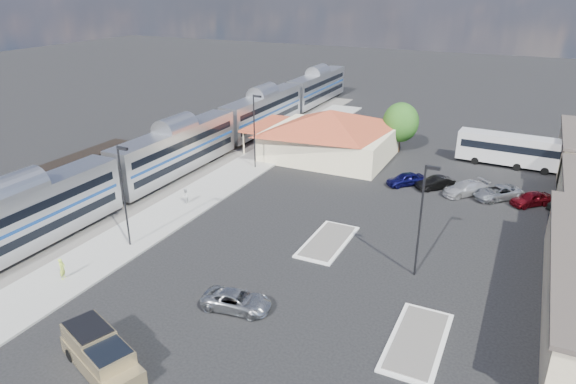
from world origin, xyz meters
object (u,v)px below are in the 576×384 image
at_px(station_depot, 329,133).
at_px(pickup_truck, 101,355).
at_px(coach_bus, 510,149).
at_px(suv, 237,301).

height_order(station_depot, pickup_truck, station_depot).
height_order(pickup_truck, coach_bus, coach_bus).
bearing_deg(suv, pickup_truck, 146.40).
relative_size(pickup_truck, suv, 1.37).
distance_m(pickup_truck, coach_bus, 52.03).
height_order(station_depot, coach_bus, station_depot).
height_order(station_depot, suv, station_depot).
bearing_deg(coach_bus, suv, 162.99).
bearing_deg(station_depot, suv, -79.13).
bearing_deg(suv, coach_bus, -28.56).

